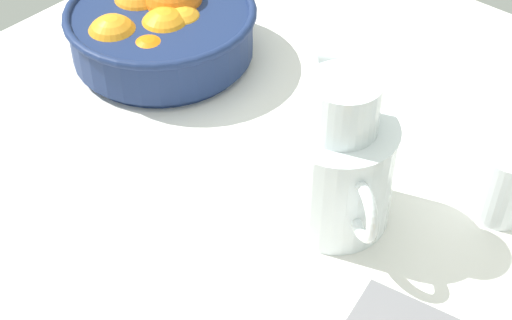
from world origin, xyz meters
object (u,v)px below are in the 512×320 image
object	(u,v)px
fruit_bowl	(159,28)
spoon	(359,125)
juice_pitcher	(337,172)
juice_glass	(504,187)

from	to	relation	value
fruit_bowl	spoon	world-z (taller)	fruit_bowl
juice_pitcher	spoon	xyz separation A→B (cm)	(14.41, 6.70, -6.22)
spoon	juice_pitcher	bearing A→B (deg)	-155.05
juice_glass	spoon	xyz separation A→B (cm)	(1.74, 20.49, -3.42)
fruit_bowl	juice_pitcher	size ratio (longest dim) A/B	1.39
fruit_bowl	juice_pitcher	bearing A→B (deg)	-103.21
juice_pitcher	spoon	distance (cm)	17.06
juice_pitcher	juice_glass	xyz separation A→B (cm)	(12.67, -13.79, -2.80)
juice_pitcher	juice_glass	bearing A→B (deg)	-47.43
juice_glass	spoon	bearing A→B (deg)	85.15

